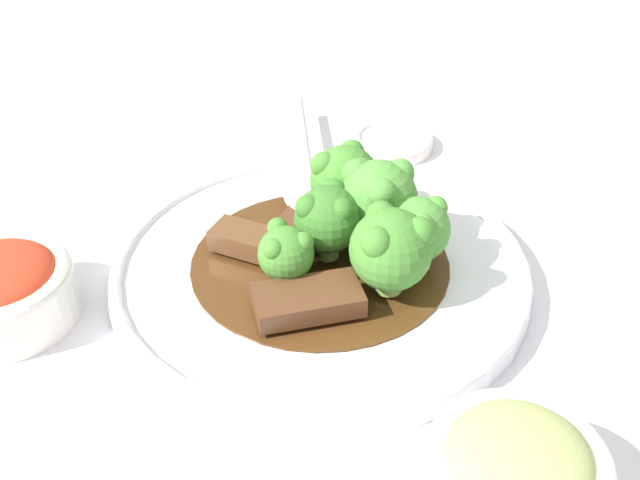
{
  "coord_description": "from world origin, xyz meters",
  "views": [
    {
      "loc": [
        -0.39,
        0.15,
        0.33
      ],
      "look_at": [
        0.0,
        0.0,
        0.03
      ],
      "focal_mm": 42.0,
      "sensor_mm": 36.0,
      "label": 1
    }
  ],
  "objects_px": {
    "beef_strip_0": "(262,244)",
    "broccoli_floret_3": "(286,253)",
    "beef_strip_2": "(308,300)",
    "sauce_dish": "(393,141)",
    "beef_strip_1": "(311,224)",
    "broccoli_floret_5": "(345,178)",
    "broccoli_floret_4": "(418,228)",
    "broccoli_floret_1": "(378,198)",
    "main_plate": "(320,268)",
    "broccoli_floret_0": "(391,248)",
    "broccoli_floret_2": "(327,216)",
    "serving_spoon": "(311,184)",
    "side_bowl_appetizer": "(515,475)",
    "side_bowl_kimchi": "(1,289)"
  },
  "relations": [
    {
      "from": "serving_spoon",
      "to": "beef_strip_1",
      "type": "bearing_deg",
      "value": 159.64
    },
    {
      "from": "broccoli_floret_0",
      "to": "broccoli_floret_4",
      "type": "height_order",
      "value": "broccoli_floret_0"
    },
    {
      "from": "beef_strip_0",
      "to": "broccoli_floret_3",
      "type": "xyz_separation_m",
      "value": [
        -0.04,
        -0.01,
        0.02
      ]
    },
    {
      "from": "broccoli_floret_1",
      "to": "side_bowl_appetizer",
      "type": "relative_size",
      "value": 0.69
    },
    {
      "from": "beef_strip_0",
      "to": "beef_strip_1",
      "type": "xyz_separation_m",
      "value": [
        0.02,
        -0.04,
        -0.0
      ]
    },
    {
      "from": "side_bowl_appetizer",
      "to": "sauce_dish",
      "type": "height_order",
      "value": "side_bowl_appetizer"
    },
    {
      "from": "main_plate",
      "to": "broccoli_floret_3",
      "type": "bearing_deg",
      "value": 117.91
    },
    {
      "from": "broccoli_floret_4",
      "to": "sauce_dish",
      "type": "xyz_separation_m",
      "value": [
        0.18,
        -0.07,
        -0.04
      ]
    },
    {
      "from": "side_bowl_appetizer",
      "to": "broccoli_floret_3",
      "type": "bearing_deg",
      "value": 14.75
    },
    {
      "from": "beef_strip_1",
      "to": "broccoli_floret_2",
      "type": "distance_m",
      "value": 0.04
    },
    {
      "from": "beef_strip_1",
      "to": "serving_spoon",
      "type": "bearing_deg",
      "value": -20.36
    },
    {
      "from": "beef_strip_0",
      "to": "broccoli_floret_3",
      "type": "distance_m",
      "value": 0.04
    },
    {
      "from": "beef_strip_0",
      "to": "sauce_dish",
      "type": "distance_m",
      "value": 0.22
    },
    {
      "from": "broccoli_floret_3",
      "to": "broccoli_floret_5",
      "type": "relative_size",
      "value": 0.71
    },
    {
      "from": "beef_strip_2",
      "to": "sauce_dish",
      "type": "bearing_deg",
      "value": -37.95
    },
    {
      "from": "broccoli_floret_0",
      "to": "broccoli_floret_5",
      "type": "bearing_deg",
      "value": -4.16
    },
    {
      "from": "beef_strip_0",
      "to": "broccoli_floret_3",
      "type": "height_order",
      "value": "broccoli_floret_3"
    },
    {
      "from": "beef_strip_2",
      "to": "broccoli_floret_1",
      "type": "xyz_separation_m",
      "value": [
        0.05,
        -0.07,
        0.03
      ]
    },
    {
      "from": "beef_strip_1",
      "to": "sauce_dish",
      "type": "relative_size",
      "value": 0.8
    },
    {
      "from": "sauce_dish",
      "to": "main_plate",
      "type": "bearing_deg",
      "value": 139.72
    },
    {
      "from": "beef_strip_2",
      "to": "side_bowl_kimchi",
      "type": "relative_size",
      "value": 0.76
    },
    {
      "from": "serving_spoon",
      "to": "broccoli_floret_1",
      "type": "bearing_deg",
      "value": -166.08
    },
    {
      "from": "broccoli_floret_4",
      "to": "beef_strip_2",
      "type": "bearing_deg",
      "value": 103.87
    },
    {
      "from": "main_plate",
      "to": "broccoli_floret_2",
      "type": "relative_size",
      "value": 5.41
    },
    {
      "from": "main_plate",
      "to": "broccoli_floret_3",
      "type": "xyz_separation_m",
      "value": [
        -0.02,
        0.03,
        0.03
      ]
    },
    {
      "from": "beef_strip_0",
      "to": "broccoli_floret_1",
      "type": "height_order",
      "value": "broccoli_floret_1"
    },
    {
      "from": "beef_strip_2",
      "to": "side_bowl_appetizer",
      "type": "bearing_deg",
      "value": -163.54
    },
    {
      "from": "broccoli_floret_1",
      "to": "broccoli_floret_5",
      "type": "distance_m",
      "value": 0.04
    },
    {
      "from": "broccoli_floret_0",
      "to": "broccoli_floret_3",
      "type": "bearing_deg",
      "value": 61.05
    },
    {
      "from": "beef_strip_2",
      "to": "broccoli_floret_0",
      "type": "relative_size",
      "value": 1.21
    },
    {
      "from": "beef_strip_1",
      "to": "broccoli_floret_1",
      "type": "bearing_deg",
      "value": -128.22
    },
    {
      "from": "main_plate",
      "to": "side_bowl_kimchi",
      "type": "distance_m",
      "value": 0.21
    },
    {
      "from": "broccoli_floret_1",
      "to": "broccoli_floret_2",
      "type": "relative_size",
      "value": 1.16
    },
    {
      "from": "side_bowl_appetizer",
      "to": "sauce_dish",
      "type": "xyz_separation_m",
      "value": [
        0.37,
        -0.11,
        -0.02
      ]
    },
    {
      "from": "broccoli_floret_4",
      "to": "side_bowl_appetizer",
      "type": "bearing_deg",
      "value": 167.84
    },
    {
      "from": "broccoli_floret_2",
      "to": "broccoli_floret_4",
      "type": "relative_size",
      "value": 1.12
    },
    {
      "from": "broccoli_floret_4",
      "to": "side_bowl_kimchi",
      "type": "xyz_separation_m",
      "value": [
        0.06,
        0.27,
        -0.02
      ]
    },
    {
      "from": "broccoli_floret_4",
      "to": "broccoli_floret_1",
      "type": "bearing_deg",
      "value": 25.63
    },
    {
      "from": "broccoli_floret_2",
      "to": "broccoli_floret_1",
      "type": "bearing_deg",
      "value": -86.01
    },
    {
      "from": "broccoli_floret_5",
      "to": "serving_spoon",
      "type": "height_order",
      "value": "broccoli_floret_5"
    },
    {
      "from": "beef_strip_2",
      "to": "side_bowl_appetizer",
      "type": "relative_size",
      "value": 0.8
    },
    {
      "from": "broccoli_floret_0",
      "to": "broccoli_floret_1",
      "type": "xyz_separation_m",
      "value": [
        0.05,
        -0.02,
        0.0
      ]
    },
    {
      "from": "beef_strip_0",
      "to": "broccoli_floret_1",
      "type": "bearing_deg",
      "value": -100.11
    },
    {
      "from": "broccoli_floret_2",
      "to": "serving_spoon",
      "type": "distance_m",
      "value": 0.09
    },
    {
      "from": "beef_strip_1",
      "to": "beef_strip_2",
      "type": "distance_m",
      "value": 0.09
    },
    {
      "from": "beef_strip_2",
      "to": "serving_spoon",
      "type": "relative_size",
      "value": 0.34
    },
    {
      "from": "main_plate",
      "to": "beef_strip_0",
      "type": "xyz_separation_m",
      "value": [
        0.02,
        0.04,
        0.02
      ]
    },
    {
      "from": "side_bowl_kimchi",
      "to": "side_bowl_appetizer",
      "type": "height_order",
      "value": "side_bowl_appetizer"
    },
    {
      "from": "broccoli_floret_3",
      "to": "beef_strip_1",
      "type": "bearing_deg",
      "value": -35.78
    },
    {
      "from": "beef_strip_1",
      "to": "broccoli_floret_5",
      "type": "bearing_deg",
      "value": -76.3
    }
  ]
}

